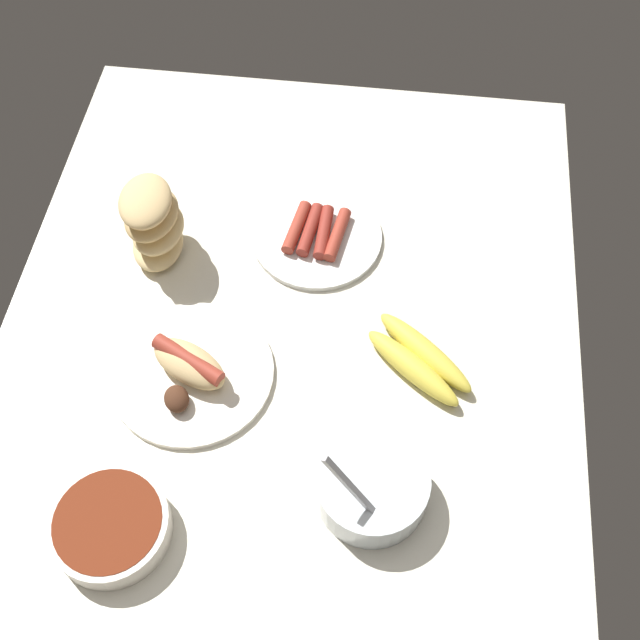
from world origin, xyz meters
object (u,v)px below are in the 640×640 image
Objects in this scene: plate_sausages at (317,235)px; banana_bunch at (419,360)px; plate_hotdog_assembled at (190,370)px; bowl_coleslaw at (372,486)px; bread_stack at (153,222)px; bowl_chili at (110,525)px.

banana_bunch reaches higher than plate_sausages.
plate_hotdog_assembled is 1.38× the size of banana_bunch.
bowl_coleslaw reaches higher than banana_bunch.
bread_stack reaches higher than banana_bunch.
bowl_chili is (24.69, -5.47, 0.68)cm from plate_hotdog_assembled.
bowl_chili is (47.47, 4.55, -4.84)cm from bread_stack.
bowl_coleslaw is at bearing 45.22° from bread_stack.
bread_stack is at bearing -134.78° from bowl_coleslaw.
plate_sausages is 1.52× the size of bread_stack.
plate_sausages is at bearing -163.59° from bowl_coleslaw.
bowl_chili reaches higher than banana_bunch.
banana_bunch is (22.47, 18.22, 0.81)cm from plate_sausages.
bread_stack is (-38.17, -38.46, 3.93)cm from bowl_coleslaw.
bowl_coleslaw reaches higher than plate_sausages.
plate_hotdog_assembled is (28.35, -15.57, 0.74)cm from plate_sausages.
plate_sausages is 57.08cm from bowl_chili.
bread_stack is (-22.78, -10.01, 5.52)cm from plate_hotdog_assembled.
plate_hotdog_assembled is at bearing -118.41° from bowl_coleslaw.
bread_stack reaches higher than plate_sausages.
plate_sausages is 0.88× the size of plate_hotdog_assembled.
banana_bunch is (16.90, 43.80, -5.46)cm from bread_stack.
plate_hotdog_assembled reaches higher than bowl_chili.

